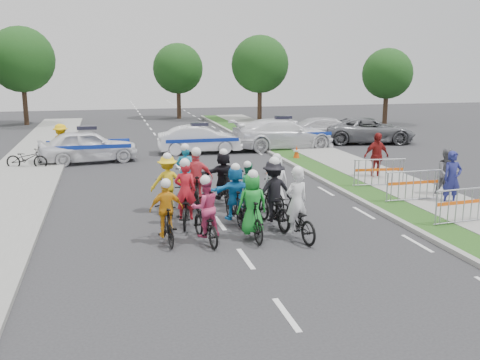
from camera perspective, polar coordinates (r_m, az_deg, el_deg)
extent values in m
plane|color=#28282B|center=(12.90, 0.60, -8.41)|extent=(90.00, 90.00, 0.00)
cube|color=gray|center=(19.10, 11.69, -1.61)|extent=(0.20, 60.00, 0.12)
cube|color=#1E4717|center=(19.41, 13.55, -1.49)|extent=(1.20, 60.00, 0.11)
cube|color=gray|center=(20.30, 18.07, -1.14)|extent=(2.40, 60.00, 0.13)
imported|color=black|center=(14.27, 5.94, -4.27)|extent=(1.01, 2.04, 1.03)
imported|color=silver|center=(14.08, 6.05, -2.29)|extent=(0.69, 0.51, 1.71)
sphere|color=white|center=(13.86, 6.20, 0.91)|extent=(0.30, 0.30, 0.30)
imported|color=black|center=(14.16, 1.26, -4.20)|extent=(0.60, 1.83, 1.09)
imported|color=green|center=(14.00, 1.32, -2.48)|extent=(0.82, 0.56, 1.63)
sphere|color=white|center=(13.77, 1.39, 0.55)|extent=(0.28, 0.28, 0.28)
imported|color=black|center=(13.96, -3.73, -4.81)|extent=(0.88, 1.85, 0.93)
imported|color=#C93769|center=(13.77, -3.72, -2.92)|extent=(0.83, 0.70, 1.55)
sphere|color=white|center=(13.56, -3.73, -0.04)|extent=(0.27, 0.27, 0.27)
imported|color=black|center=(14.01, -7.83, -4.71)|extent=(0.61, 1.68, 0.99)
imported|color=orange|center=(13.84, -7.86, -3.07)|extent=(0.90, 0.44, 1.49)
sphere|color=white|center=(13.63, -7.92, -0.36)|extent=(0.26, 0.26, 0.26)
imported|color=black|center=(15.28, 3.51, -3.05)|extent=(0.98, 2.08, 1.05)
imported|color=black|center=(15.11, 3.59, -1.16)|extent=(1.21, 0.81, 1.75)
sphere|color=white|center=(14.89, 3.69, 1.93)|extent=(0.30, 0.30, 0.30)
imported|color=black|center=(15.47, -0.56, -2.86)|extent=(0.61, 1.76, 1.04)
imported|color=#1A7AC4|center=(15.32, -0.52, -1.32)|extent=(1.48, 0.56, 1.56)
sphere|color=white|center=(15.11, -0.48, 1.31)|extent=(0.27, 0.27, 0.27)
imported|color=black|center=(15.50, -5.85, -2.95)|extent=(1.04, 2.03, 1.01)
imported|color=red|center=(15.32, -5.86, -1.13)|extent=(0.68, 0.52, 1.69)
sphere|color=white|center=(15.11, -5.90, 1.78)|extent=(0.29, 0.29, 0.29)
imported|color=black|center=(16.76, 3.78, -1.64)|extent=(0.53, 1.80, 1.08)
imported|color=silver|center=(16.61, 3.86, -0.17)|extent=(0.79, 0.52, 1.61)
sphere|color=white|center=(16.42, 3.95, 2.36)|extent=(0.28, 0.28, 0.28)
imported|color=black|center=(16.69, 0.70, -2.06)|extent=(0.76, 1.69, 0.86)
imported|color=#198C57|center=(16.54, 0.75, -0.54)|extent=(0.75, 0.62, 1.42)
sphere|color=white|center=(16.36, 0.80, 1.63)|extent=(0.25, 0.25, 0.25)
imported|color=black|center=(16.96, -4.67, -1.32)|extent=(0.73, 1.99, 1.17)
imported|color=#EB414F|center=(16.81, -4.67, 0.21)|extent=(1.06, 0.52, 1.75)
sphere|color=white|center=(16.60, -4.69, 3.00)|extent=(0.30, 0.30, 0.30)
imported|color=black|center=(16.82, -7.68, -1.82)|extent=(0.68, 1.89, 0.99)
imported|color=yellow|center=(16.66, -7.71, -0.16)|extent=(1.07, 0.62, 1.65)
sphere|color=white|center=(16.46, -7.76, 2.44)|extent=(0.29, 0.29, 0.29)
imported|color=black|center=(17.78, -1.81, -0.82)|extent=(0.56, 1.79, 1.07)
imported|color=black|center=(17.64, -1.79, 0.56)|extent=(1.50, 0.52, 1.60)
sphere|color=white|center=(17.45, -1.77, 2.93)|extent=(0.28, 0.28, 0.28)
imported|color=black|center=(18.30, -5.85, -0.59)|extent=(0.96, 2.01, 1.01)
imported|color=#1787B1|center=(18.14, -5.86, 0.97)|extent=(0.67, 0.49, 1.69)
sphere|color=white|center=(17.95, -5.89, 3.45)|extent=(0.29, 0.29, 0.29)
imported|color=white|center=(26.24, -15.91, 3.52)|extent=(4.82, 2.54, 1.56)
imported|color=white|center=(28.01, -4.32, 4.34)|extent=(4.41, 1.78, 1.42)
imported|color=white|center=(29.33, 4.61, 4.91)|extent=(5.78, 2.53, 1.65)
imported|color=silver|center=(32.08, 9.63, 5.26)|extent=(5.30, 2.65, 1.48)
imported|color=slate|center=(32.45, 13.53, 5.18)|extent=(5.75, 3.52, 1.49)
imported|color=navy|center=(18.78, 21.69, 0.16)|extent=(0.67, 0.45, 1.80)
imported|color=slate|center=(19.72, 21.22, 0.64)|extent=(0.88, 0.71, 1.74)
imported|color=maroon|center=(22.03, 14.35, 2.46)|extent=(1.16, 0.58, 1.91)
imported|color=#EBB40C|center=(26.43, -18.52, 3.72)|extent=(1.34, 1.30, 1.84)
cube|color=#F24C0C|center=(22.60, 3.45, 0.65)|extent=(0.40, 0.40, 0.03)
cone|color=#F24C0C|center=(22.54, 3.46, 1.48)|extent=(0.36, 0.36, 0.70)
cylinder|color=silver|center=(22.52, 3.46, 1.73)|extent=(0.29, 0.29, 0.08)
cube|color=#F24C0C|center=(26.11, 6.03, 2.18)|extent=(0.40, 0.40, 0.03)
cone|color=#F24C0C|center=(26.06, 6.05, 2.90)|extent=(0.36, 0.36, 0.70)
cylinder|color=silver|center=(26.04, 6.05, 3.12)|extent=(0.29, 0.29, 0.08)
imported|color=black|center=(25.43, -21.79, 2.16)|extent=(1.93, 1.08, 0.96)
cylinder|color=#382619|center=(43.49, 2.11, 8.39)|extent=(0.36, 0.36, 3.25)
sphere|color=#143E13|center=(43.39, 2.14, 12.24)|extent=(4.55, 4.55, 4.55)
cylinder|color=#382619|center=(43.28, 15.25, 7.62)|extent=(0.36, 0.36, 2.75)
sphere|color=#143E13|center=(43.17, 15.44, 10.89)|extent=(3.85, 3.85, 3.85)
cylinder|color=#382619|center=(44.17, -21.96, 7.74)|extent=(0.36, 0.36, 3.50)
sphere|color=#143E13|center=(44.08, -22.29, 11.82)|extent=(4.90, 4.90, 4.90)
cylinder|color=#382619|center=(46.18, -6.55, 8.39)|extent=(0.36, 0.36, 3.00)
sphere|color=#143E13|center=(46.08, -6.63, 11.74)|extent=(4.20, 4.20, 4.20)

